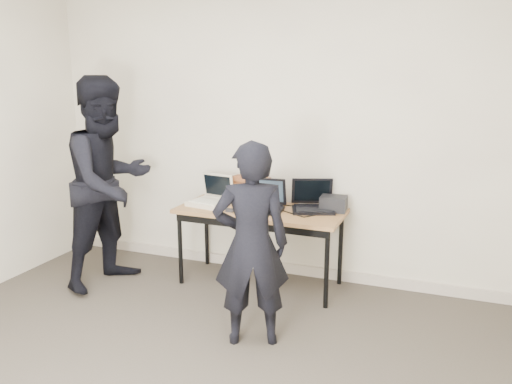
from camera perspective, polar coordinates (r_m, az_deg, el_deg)
The scene contains 13 objects.
room at distance 2.72m, azimuth -14.02°, elevation 1.17°, with size 4.60×4.60×2.80m.
desk at distance 4.52m, azimuth 0.44°, elevation -2.73°, with size 1.51×0.68×0.72m.
laptop_beige at distance 4.68m, azimuth -5.17°, elevation -0.76°, with size 0.39×0.39×0.28m.
laptop_center at distance 4.49m, azimuth 0.92°, elevation -1.24°, with size 0.38×0.37×0.27m.
laptop_right at distance 4.51m, azimuth 6.49°, elevation -1.25°, with size 0.46×0.45×0.27m.
leather_satchel at distance 4.74m, azimuth -0.65°, elevation 0.36°, with size 0.38×0.22×0.25m.
tissue at distance 4.70m, azimuth -0.29°, elevation 2.21°, with size 0.13×0.10×0.08m, color white.
equipment_box at distance 4.50m, azimuth 8.86°, elevation -1.31°, with size 0.23×0.19×0.13m, color black.
power_brick at distance 4.43m, azimuth -2.99°, elevation -2.10°, with size 0.07×0.04×0.03m, color black.
cables at distance 4.48m, azimuth 0.97°, elevation -2.01°, with size 1.15×0.41×0.01m.
person_typist at distance 3.52m, azimuth -0.55°, elevation -6.06°, with size 0.54×0.35×1.48m, color black.
person_observer at distance 4.70m, azimuth -16.41°, elevation 1.00°, with size 0.92×0.72×1.90m, color black.
baseboard at distance 5.03m, azimuth 1.48°, elevation -8.40°, with size 4.50×0.03×0.10m, color #B6A897.
Camera 1 is at (1.53, -2.19, 1.90)m, focal length 35.00 mm.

